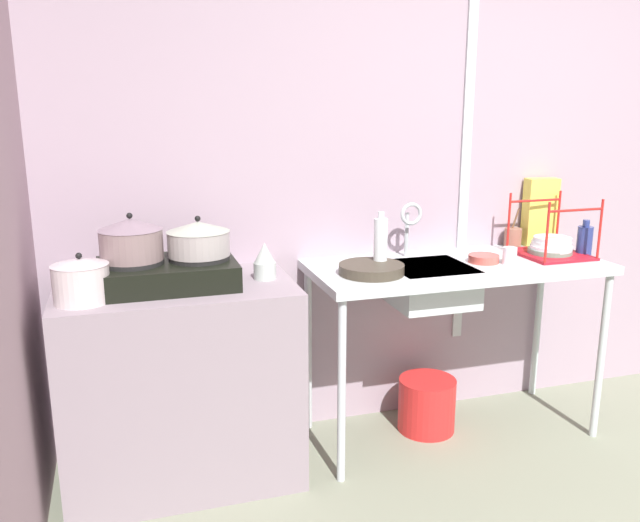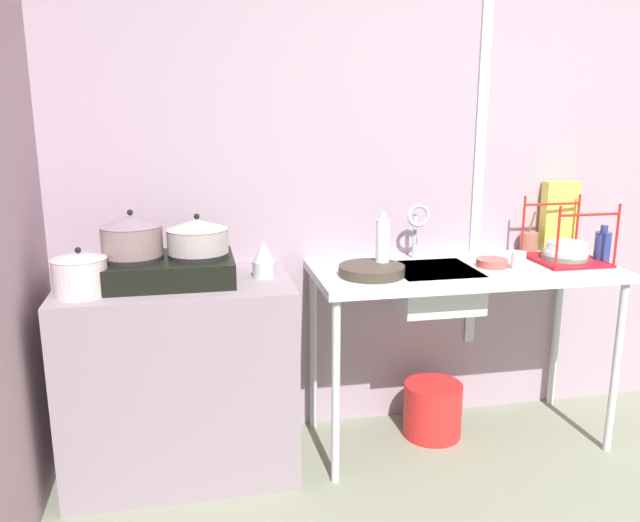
{
  "view_description": "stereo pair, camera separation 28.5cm",
  "coord_description": "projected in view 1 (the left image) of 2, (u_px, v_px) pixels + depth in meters",
  "views": [
    {
      "loc": [
        -1.84,
        -1.14,
        1.61
      ],
      "look_at": [
        -1.02,
        1.5,
        0.93
      ],
      "focal_mm": 36.6,
      "sensor_mm": 36.0,
      "label": 1
    },
    {
      "loc": [
        -1.56,
        -1.21,
        1.61
      ],
      "look_at": [
        -1.02,
        1.5,
        0.93
      ],
      "focal_mm": 36.6,
      "sensor_mm": 36.0,
      "label": 2
    }
  ],
  "objects": [
    {
      "name": "faucet",
      "position": [
        410.0,
        220.0,
        3.12
      ],
      "size": [
        0.11,
        0.07,
        0.27
      ],
      "color": "silver",
      "rests_on": "counter_sink"
    },
    {
      "name": "frying_pan",
      "position": [
        371.0,
        269.0,
        2.86
      ],
      "size": [
        0.29,
        0.29,
        0.04
      ],
      "primitive_type": "cylinder",
      "color": "#3F372B",
      "rests_on": "counter_sink"
    },
    {
      "name": "counter_concrete",
      "position": [
        181.0,
        383.0,
        2.79
      ],
      "size": [
        0.97,
        0.58,
        0.87
      ],
      "primitive_type": "cube",
      "color": "gray",
      "rests_on": "ground"
    },
    {
      "name": "percolator",
      "position": [
        265.0,
        261.0,
        2.77
      ],
      "size": [
        0.1,
        0.1,
        0.16
      ],
      "color": "#B9C7BE",
      "rests_on": "counter_concrete"
    },
    {
      "name": "pot_on_left_burner",
      "position": [
        131.0,
        239.0,
        2.59
      ],
      "size": [
        0.25,
        0.25,
        0.19
      ],
      "color": "gray",
      "rests_on": "stove"
    },
    {
      "name": "pot_on_right_burner",
      "position": [
        198.0,
        238.0,
        2.67
      ],
      "size": [
        0.26,
        0.26,
        0.17
      ],
      "color": "#A59E9B",
      "rests_on": "stove"
    },
    {
      "name": "small_bowl_on_drainboard",
      "position": [
        483.0,
        259.0,
        3.07
      ],
      "size": [
        0.14,
        0.14,
        0.04
      ],
      "primitive_type": "cylinder",
      "color": "#C45247",
      "rests_on": "counter_sink"
    },
    {
      "name": "bottle_by_rack",
      "position": [
        585.0,
        240.0,
        3.2
      ],
      "size": [
        0.07,
        0.07,
        0.18
      ],
      "color": "navy",
      "rests_on": "counter_sink"
    },
    {
      "name": "wall_metal_strip",
      "position": [
        467.0,
        141.0,
        3.24
      ],
      "size": [
        0.05,
        0.01,
        2.05
      ],
      "primitive_type": "cube",
      "color": "silver"
    },
    {
      "name": "counter_sink",
      "position": [
        457.0,
        277.0,
        3.08
      ],
      "size": [
        1.4,
        0.58,
        0.87
      ],
      "color": "silver",
      "rests_on": "ground"
    },
    {
      "name": "sink_basin",
      "position": [
        429.0,
        284.0,
        3.02
      ],
      "size": [
        0.37,
        0.36,
        0.18
      ],
      "primitive_type": "cube",
      "color": "silver",
      "rests_on": "counter_sink"
    },
    {
      "name": "dish_rack",
      "position": [
        551.0,
        246.0,
        3.2
      ],
      "size": [
        0.31,
        0.33,
        0.29
      ],
      "color": "red",
      "rests_on": "counter_sink"
    },
    {
      "name": "wall_back",
      "position": [
        488.0,
        165.0,
        3.37
      ],
      "size": [
        5.19,
        0.1,
        2.57
      ],
      "primitive_type": "cube",
      "color": "#A893A2",
      "rests_on": "ground"
    },
    {
      "name": "pot_beside_stove",
      "position": [
        81.0,
        280.0,
        2.45
      ],
      "size": [
        0.21,
        0.21,
        0.19
      ],
      "color": "beige",
      "rests_on": "counter_concrete"
    },
    {
      "name": "cup_by_rack",
      "position": [
        510.0,
        256.0,
        3.03
      ],
      "size": [
        0.06,
        0.06,
        0.08
      ],
      "primitive_type": "cylinder",
      "color": "white",
      "rests_on": "counter_sink"
    },
    {
      "name": "bucket_on_floor",
      "position": [
        427.0,
        404.0,
        3.26
      ],
      "size": [
        0.28,
        0.28,
        0.27
      ],
      "primitive_type": "cylinder",
      "color": "red",
      "rests_on": "ground"
    },
    {
      "name": "cereal_box",
      "position": [
        540.0,
        212.0,
        3.41
      ],
      "size": [
        0.17,
        0.09,
        0.35
      ],
      "primitive_type": "cube",
      "rotation": [
        0.0,
        0.0,
        -0.08
      ],
      "color": "#E1DA50",
      "rests_on": "counter_sink"
    },
    {
      "name": "stove",
      "position": [
        167.0,
        273.0,
        2.66
      ],
      "size": [
        0.55,
        0.38,
        0.12
      ],
      "color": "black",
      "rests_on": "counter_concrete"
    },
    {
      "name": "bottle_by_sink",
      "position": [
        381.0,
        244.0,
        2.91
      ],
      "size": [
        0.06,
        0.06,
        0.26
      ],
      "color": "white",
      "rests_on": "counter_sink"
    },
    {
      "name": "utensil_jar",
      "position": [
        513.0,
        237.0,
        3.39
      ],
      "size": [
        0.09,
        0.09,
        0.21
      ],
      "color": "#946551",
      "rests_on": "counter_sink"
    }
  ]
}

